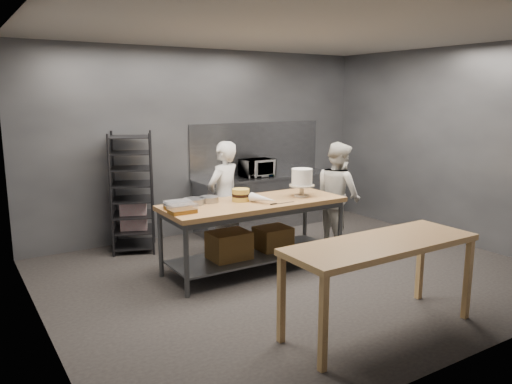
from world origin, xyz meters
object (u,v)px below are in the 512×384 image
(speed_rack, at_px, (133,193))
(chef_behind, at_px, (224,198))
(microwave, at_px, (257,168))
(frosted_cake_stand, at_px, (302,179))
(near_counter, at_px, (381,250))
(layer_cake, at_px, (241,195))
(chef_right, at_px, (338,195))
(work_table, at_px, (252,227))

(speed_rack, xyz_separation_m, chef_behind, (1.04, -0.88, -0.04))
(microwave, bearing_deg, frosted_cake_stand, -103.61)
(chef_behind, bearing_deg, frosted_cake_stand, 107.75)
(near_counter, height_order, layer_cake, layer_cake)
(speed_rack, xyz_separation_m, layer_cake, (0.91, -1.57, 0.14))
(microwave, xyz_separation_m, layer_cake, (-1.30, -1.65, -0.05))
(chef_right, distance_m, microwave, 1.64)
(speed_rack, bearing_deg, chef_right, -29.05)
(near_counter, relative_size, chef_behind, 1.22)
(near_counter, distance_m, chef_right, 2.75)
(near_counter, height_order, chef_behind, chef_behind)
(speed_rack, height_order, frosted_cake_stand, speed_rack)
(frosted_cake_stand, bearing_deg, layer_cake, 168.51)
(chef_right, bearing_deg, speed_rack, 67.59)
(microwave, bearing_deg, chef_behind, -140.62)
(speed_rack, distance_m, layer_cake, 1.82)
(work_table, relative_size, chef_right, 1.51)
(speed_rack, relative_size, microwave, 3.23)
(work_table, height_order, chef_behind, chef_behind)
(speed_rack, xyz_separation_m, chef_right, (2.66, -1.48, -0.06))
(layer_cake, bearing_deg, near_counter, -83.47)
(frosted_cake_stand, xyz_separation_m, layer_cake, (-0.85, 0.17, -0.16))
(chef_right, xyz_separation_m, microwave, (-0.45, 1.56, 0.25))
(chef_behind, relative_size, frosted_cake_stand, 4.34)
(near_counter, distance_m, layer_cake, 2.24)
(work_table, distance_m, microwave, 2.16)
(chef_right, bearing_deg, chef_behind, 76.51)
(frosted_cake_stand, bearing_deg, chef_behind, 130.24)
(work_table, xyz_separation_m, frosted_cake_stand, (0.75, -0.08, 0.59))
(layer_cake, bearing_deg, speed_rack, 120.12)
(work_table, distance_m, chef_behind, 0.82)
(work_table, bearing_deg, near_counter, -86.12)
(work_table, height_order, near_counter, work_table)
(chef_behind, relative_size, microwave, 3.02)
(work_table, bearing_deg, layer_cake, 139.87)
(chef_behind, xyz_separation_m, microwave, (1.17, 0.96, 0.23))
(microwave, xyz_separation_m, frosted_cake_stand, (-0.44, -1.83, 0.11))
(work_table, bearing_deg, microwave, 55.75)
(chef_right, relative_size, layer_cake, 7.05)
(speed_rack, relative_size, frosted_cake_stand, 4.64)
(near_counter, relative_size, layer_cake, 8.87)
(frosted_cake_stand, bearing_deg, chef_right, 16.74)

